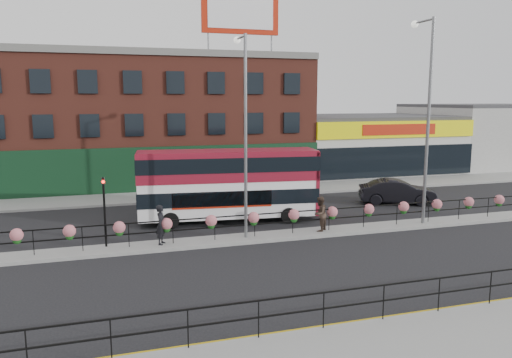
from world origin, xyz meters
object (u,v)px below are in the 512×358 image
object	(u,v)px
car	(397,192)
lamp_column_east	(426,103)
double_decker_bus	(229,178)
lamp_column_west	(244,119)
pedestrian_b	(320,214)
pedestrian_a	(161,225)

from	to	relation	value
car	lamp_column_east	xyz separation A→B (m)	(-1.90, -5.17, 5.79)
double_decker_bus	lamp_column_east	size ratio (longest dim) A/B	0.93
double_decker_bus	lamp_column_west	size ratio (longest dim) A/B	1.05
pedestrian_b	pedestrian_a	bearing A→B (deg)	-43.31
car	lamp_column_east	size ratio (longest dim) A/B	0.47
car	pedestrian_b	bearing A→B (deg)	145.96
pedestrian_a	lamp_column_east	distance (m)	15.11
car	lamp_column_west	distance (m)	13.89
double_decker_bus	pedestrian_a	xyz separation A→B (m)	(-4.23, -3.92, -1.39)
car	pedestrian_b	size ratio (longest dim) A/B	2.88
lamp_column_west	lamp_column_east	bearing A→B (deg)	-0.63
lamp_column_west	lamp_column_east	xyz separation A→B (m)	(10.00, -0.11, 0.71)
double_decker_bus	pedestrian_a	distance (m)	5.94
car	lamp_column_east	distance (m)	7.99
pedestrian_b	lamp_column_west	distance (m)	6.24
car	pedestrian_a	distance (m)	16.82
double_decker_bus	car	xyz separation A→B (m)	(11.74, 1.35, -1.67)
pedestrian_a	pedestrian_b	size ratio (longest dim) A/B	1.04
double_decker_bus	lamp_column_west	world-z (taller)	lamp_column_west
double_decker_bus	pedestrian_b	world-z (taller)	double_decker_bus
car	lamp_column_east	bearing A→B (deg)	-177.82
double_decker_bus	lamp_column_east	bearing A→B (deg)	-21.23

